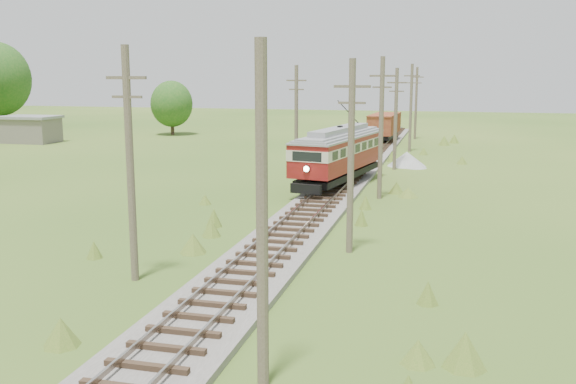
# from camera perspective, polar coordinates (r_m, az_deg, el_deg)

# --- Properties ---
(railbed_main) EXTENTS (3.60, 96.00, 0.57)m
(railbed_main) POSITION_cam_1_polar(r_m,az_deg,el_deg) (45.12, 4.50, 0.57)
(railbed_main) COLOR #605B54
(railbed_main) RESTS_ON ground
(streetcar) EXTENTS (4.88, 12.39, 5.60)m
(streetcar) POSITION_cam_1_polar(r_m,az_deg,el_deg) (45.10, 4.61, 3.66)
(streetcar) COLOR black
(streetcar) RESTS_ON ground
(gondola) EXTENTS (3.16, 8.56, 2.80)m
(gondola) POSITION_cam_1_polar(r_m,az_deg,el_deg) (74.93, 8.56, 5.89)
(gondola) COLOR black
(gondola) RESTS_ON ground
(gravel_pile) EXTENTS (3.46, 3.67, 1.26)m
(gravel_pile) POSITION_cam_1_polar(r_m,az_deg,el_deg) (56.56, 10.63, 2.85)
(gravel_pile) COLOR gray
(gravel_pile) RESTS_ON ground
(utility_pole_r_1) EXTENTS (0.30, 0.30, 8.80)m
(utility_pole_r_1) POSITION_cam_1_polar(r_m,az_deg,el_deg) (15.85, -2.32, -2.48)
(utility_pole_r_1) COLOR brown
(utility_pole_r_1) RESTS_ON ground
(utility_pole_r_2) EXTENTS (1.60, 0.30, 8.60)m
(utility_pole_r_2) POSITION_cam_1_polar(r_m,az_deg,el_deg) (28.34, 5.62, 3.29)
(utility_pole_r_2) COLOR brown
(utility_pole_r_2) RESTS_ON ground
(utility_pole_r_3) EXTENTS (1.60, 0.30, 9.00)m
(utility_pole_r_3) POSITION_cam_1_polar(r_m,az_deg,el_deg) (41.16, 8.27, 5.76)
(utility_pole_r_3) COLOR brown
(utility_pole_r_3) RESTS_ON ground
(utility_pole_r_4) EXTENTS (1.60, 0.30, 8.40)m
(utility_pole_r_4) POSITION_cam_1_polar(r_m,az_deg,el_deg) (54.11, 9.55, 6.52)
(utility_pole_r_4) COLOR brown
(utility_pole_r_4) RESTS_ON ground
(utility_pole_r_5) EXTENTS (1.60, 0.30, 8.90)m
(utility_pole_r_5) POSITION_cam_1_polar(r_m,az_deg,el_deg) (67.01, 10.87, 7.44)
(utility_pole_r_5) COLOR brown
(utility_pole_r_5) RESTS_ON ground
(utility_pole_r_6) EXTENTS (1.60, 0.30, 8.70)m
(utility_pole_r_6) POSITION_cam_1_polar(r_m,az_deg,el_deg) (79.99, 11.32, 7.82)
(utility_pole_r_6) COLOR brown
(utility_pole_r_6) RESTS_ON ground
(utility_pole_l_a) EXTENTS (1.60, 0.30, 9.00)m
(utility_pole_l_a) POSITION_cam_1_polar(r_m,az_deg,el_deg) (24.98, -13.87, 2.53)
(utility_pole_l_a) COLOR brown
(utility_pole_l_a) RESTS_ON ground
(utility_pole_l_b) EXTENTS (1.60, 0.30, 8.60)m
(utility_pole_l_b) POSITION_cam_1_polar(r_m,az_deg,el_deg) (51.35, 0.74, 6.57)
(utility_pole_l_b) COLOR brown
(utility_pole_l_b) RESTS_ON ground
(tree_mid_a) EXTENTS (5.46, 5.46, 7.03)m
(tree_mid_a) POSITION_cam_1_polar(r_m,az_deg,el_deg) (85.62, -10.30, 7.71)
(tree_mid_a) COLOR #38281C
(tree_mid_a) RESTS_ON ground
(shed) EXTENTS (6.40, 4.40, 3.10)m
(shed) POSITION_cam_1_polar(r_m,az_deg,el_deg) (80.62, -21.96, 5.21)
(shed) COLOR slate
(shed) RESTS_ON ground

